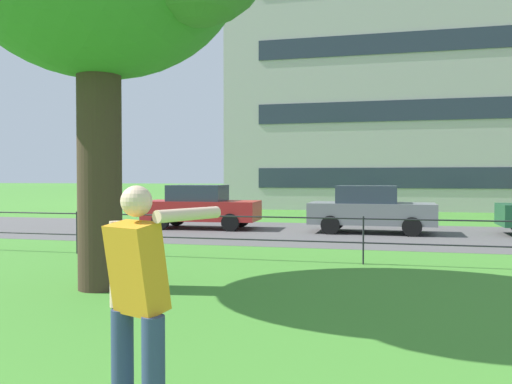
# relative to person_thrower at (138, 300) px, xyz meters

# --- Properties ---
(street_strip) EXTENTS (80.00, 7.29, 0.01)m
(street_strip) POSITION_rel_person_thrower_xyz_m (1.31, 13.50, -0.94)
(street_strip) COLOR #565454
(street_strip) RESTS_ON ground
(park_fence) EXTENTS (39.98, 0.04, 1.00)m
(park_fence) POSITION_rel_person_thrower_xyz_m (1.31, 7.66, -0.27)
(park_fence) COLOR #232328
(park_fence) RESTS_ON ground
(person_thrower) EXTENTS (0.72, 0.73, 1.75)m
(person_thrower) POSITION_rel_person_thrower_xyz_m (0.00, 0.00, 0.00)
(person_thrower) COLOR navy
(person_thrower) RESTS_ON ground
(car_red_right) EXTENTS (4.06, 1.93, 1.54)m
(car_red_right) POSITION_rel_person_thrower_xyz_m (-4.54, 14.15, -0.17)
(car_red_right) COLOR red
(car_red_right) RESTS_ON ground
(car_grey_center) EXTENTS (4.04, 1.89, 1.54)m
(car_grey_center) POSITION_rel_person_thrower_xyz_m (1.33, 14.03, -0.17)
(car_grey_center) COLOR slate
(car_grey_center) RESTS_ON ground
(apartment_building_background) EXTENTS (26.21, 12.97, 18.26)m
(apartment_building_background) POSITION_rel_person_thrower_xyz_m (5.85, 31.76, 8.19)
(apartment_building_background) COLOR #B7B2AD
(apartment_building_background) RESTS_ON ground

